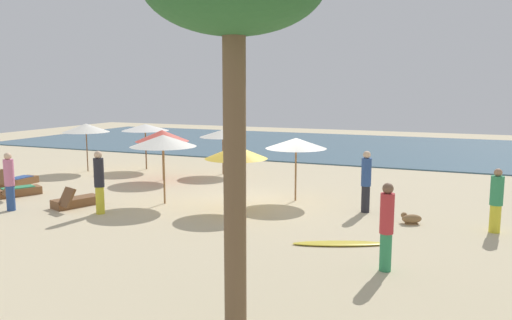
# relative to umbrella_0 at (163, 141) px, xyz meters

# --- Properties ---
(ground_plane) EXTENTS (60.00, 60.00, 0.00)m
(ground_plane) POSITION_rel_umbrella_0_xyz_m (2.86, 1.34, -2.11)
(ground_plane) COLOR beige
(ocean_water) EXTENTS (48.00, 16.00, 0.06)m
(ocean_water) POSITION_rel_umbrella_0_xyz_m (2.86, 18.34, -2.08)
(ocean_water) COLOR #3D6075
(ocean_water) RESTS_ON ground_plane
(umbrella_0) EXTENTS (2.19, 2.19, 2.31)m
(umbrella_0) POSITION_rel_umbrella_0_xyz_m (0.00, 0.00, 0.00)
(umbrella_0) COLOR olive
(umbrella_0) RESTS_ON ground_plane
(umbrella_1) EXTENTS (2.07, 2.07, 1.99)m
(umbrella_1) POSITION_rel_umbrella_0_xyz_m (-0.77, 5.96, -0.29)
(umbrella_1) COLOR brown
(umbrella_1) RESTS_ON ground_plane
(umbrella_2) EXTENTS (1.97, 1.97, 2.06)m
(umbrella_2) POSITION_rel_umbrella_0_xyz_m (2.62, 0.07, -0.26)
(umbrella_2) COLOR brown
(umbrella_2) RESTS_ON ground_plane
(umbrella_3) EXTENTS (2.08, 2.08, 2.16)m
(umbrella_3) POSITION_rel_umbrella_0_xyz_m (3.90, 2.11, -0.13)
(umbrella_3) COLOR olive
(umbrella_3) RESTS_ON ground_plane
(umbrella_4) EXTENTS (2.10, 2.10, 2.21)m
(umbrella_4) POSITION_rel_umbrella_0_xyz_m (-6.88, 4.21, -0.10)
(umbrella_4) COLOR brown
(umbrella_4) RESTS_ON ground_plane
(umbrella_6) EXTENTS (2.19, 2.19, 2.15)m
(umbrella_6) POSITION_rel_umbrella_0_xyz_m (-4.73, 5.75, -0.13)
(umbrella_6) COLOR brown
(umbrella_6) RESTS_ON ground_plane
(umbrella_7) EXTENTS (2.22, 2.22, 2.10)m
(umbrella_7) POSITION_rel_umbrella_0_xyz_m (-2.44, 3.66, -0.25)
(umbrella_7) COLOR olive
(umbrella_7) RESTS_ON ground_plane
(lounger_0) EXTENTS (0.65, 1.69, 0.71)m
(lounger_0) POSITION_rel_umbrella_0_xyz_m (-7.13, 0.44, -1.94)
(lounger_0) COLOR brown
(lounger_0) RESTS_ON ground_plane
(lounger_1) EXTENTS (1.10, 1.74, 0.74)m
(lounger_1) POSITION_rel_umbrella_0_xyz_m (-2.45, -1.50, -1.94)
(lounger_1) COLOR brown
(lounger_1) RESTS_ON ground_plane
(lounger_2) EXTENTS (1.27, 1.76, 0.71)m
(lounger_2) POSITION_rel_umbrella_0_xyz_m (-5.53, -1.01, -1.94)
(lounger_2) COLOR brown
(lounger_2) RESTS_ON ground_plane
(person_0) EXTENTS (0.43, 0.43, 1.95)m
(person_0) POSITION_rel_umbrella_0_xyz_m (-1.07, -1.94, -1.10)
(person_0) COLOR yellow
(person_0) RESTS_ON ground_plane
(person_1) EXTENTS (0.41, 0.41, 1.90)m
(person_1) POSITION_rel_umbrella_0_xyz_m (7.77, -3.53, -1.13)
(person_1) COLOR #338C59
(person_1) RESTS_ON ground_plane
(person_2) EXTENTS (0.39, 0.39, 1.74)m
(person_2) POSITION_rel_umbrella_0_xyz_m (10.04, 0.52, -1.24)
(person_2) COLOR yellow
(person_2) RESTS_ON ground_plane
(person_3) EXTENTS (0.37, 0.37, 1.85)m
(person_3) POSITION_rel_umbrella_0_xyz_m (-3.95, -2.70, -1.16)
(person_3) COLOR #2D4C8C
(person_3) RESTS_ON ground_plane
(person_4) EXTENTS (0.42, 0.42, 1.92)m
(person_4) POSITION_rel_umbrella_0_xyz_m (6.42, 1.41, -1.12)
(person_4) COLOR #26262D
(person_4) RESTS_ON ground_plane
(dog) EXTENTS (0.63, 0.49, 0.30)m
(dog) POSITION_rel_umbrella_0_xyz_m (7.88, 0.51, -1.96)
(dog) COLOR olive
(dog) RESTS_ON ground_plane
(surfboard) EXTENTS (2.29, 1.28, 0.07)m
(surfboard) POSITION_rel_umbrella_0_xyz_m (6.45, -2.16, -2.08)
(surfboard) COLOR gold
(surfboard) RESTS_ON ground_plane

